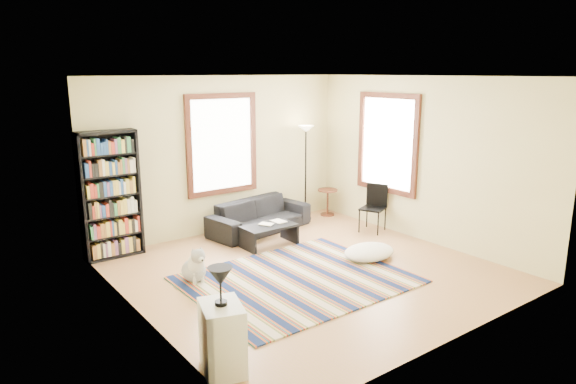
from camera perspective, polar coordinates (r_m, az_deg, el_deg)
floor at (r=7.68m, az=2.26°, el=-9.07°), size 5.00×5.00×0.10m
ceiling at (r=7.10m, az=2.48°, el=13.11°), size 5.00×5.00×0.10m
wall_back at (r=9.34m, az=-7.56°, el=4.11°), size 5.00×0.10×2.80m
wall_front at (r=5.57m, az=19.14°, el=-2.77°), size 5.00×0.10×2.80m
wall_left at (r=6.02m, az=-16.85°, el=-1.43°), size 0.10×5.00×2.80m
wall_right at (r=9.05m, az=15.02°, el=3.48°), size 0.10×5.00×2.80m
window_back at (r=9.24m, az=-7.36°, el=5.27°), size 1.20×0.06×1.60m
window_right at (r=9.48m, az=11.00°, el=5.34°), size 0.06×1.20×1.60m
rug at (r=7.33m, az=1.01°, el=-9.70°), size 2.96×2.37×0.02m
sofa at (r=9.42m, az=-3.18°, el=-2.65°), size 1.09×2.07×0.58m
bookshelf at (r=8.40m, az=-19.16°, el=-0.33°), size 0.90×0.30×2.00m
coffee_table at (r=8.65m, az=-2.12°, el=-4.84°), size 0.99×0.70×0.36m
book_a at (r=8.54m, az=-2.68°, el=-3.75°), size 0.28×0.26×0.02m
book_b at (r=8.72m, az=-1.51°, el=-3.39°), size 0.27×0.20×0.02m
floor_cushion at (r=8.19m, az=9.00°, el=-6.59°), size 1.05×0.94×0.22m
floor_lamp at (r=10.01m, az=1.97°, el=2.10°), size 0.36×0.36×1.86m
side_table at (r=10.46m, az=4.41°, el=-1.15°), size 0.48×0.48×0.54m
folding_chair at (r=9.47m, az=9.40°, el=-1.83°), size 0.54×0.53×0.86m
white_cabinet at (r=5.20m, az=-7.32°, el=-15.80°), size 0.51×0.59×0.70m
table_lamp at (r=4.96m, az=-7.51°, el=-10.35°), size 0.24×0.24×0.38m
dog at (r=7.33m, az=-10.47°, el=-7.83°), size 0.39×0.53×0.51m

